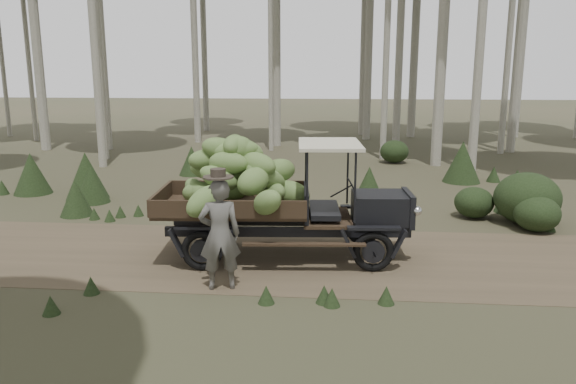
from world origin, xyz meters
name	(u,v)px	position (x,y,z in m)	size (l,w,h in m)	color
ground	(281,257)	(0.00, 0.00, 0.00)	(120.00, 120.00, 0.00)	#473D2B
dirt_track	(281,257)	(0.00, 0.00, 0.00)	(70.00, 4.00, 0.01)	brown
banana_truck	(263,186)	(-0.34, -0.04, 1.43)	(5.08, 2.71, 2.44)	black
farmer	(220,233)	(-0.84, -1.71, 0.97)	(0.78, 0.61, 2.06)	#585550
undergrowth	(267,267)	(0.00, -2.12, 0.56)	(24.86, 24.64, 1.39)	#233319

